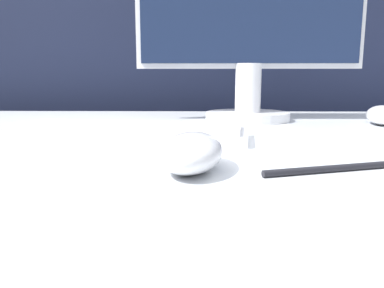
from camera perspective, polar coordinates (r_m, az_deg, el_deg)
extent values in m
cube|color=black|center=(1.30, 2.49, 0.70)|extent=(5.00, 0.03, 1.21)
ellipsoid|color=silver|center=(0.41, -0.11, -1.22)|extent=(0.09, 0.14, 0.04)
cube|color=white|center=(0.64, -9.71, 1.51)|extent=(0.41, 0.18, 0.02)
cube|color=silver|center=(0.64, -9.75, 2.58)|extent=(0.39, 0.16, 0.01)
cylinder|color=silver|center=(0.91, 8.43, 4.21)|extent=(0.20, 0.20, 0.02)
cylinder|color=silver|center=(0.91, 8.54, 8.43)|extent=(0.06, 0.06, 0.11)
ellipsoid|color=silver|center=(0.92, 27.16, 3.94)|extent=(0.10, 0.14, 0.04)
cylinder|color=black|center=(0.43, 20.17, -3.58)|extent=(0.15, 0.06, 0.01)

